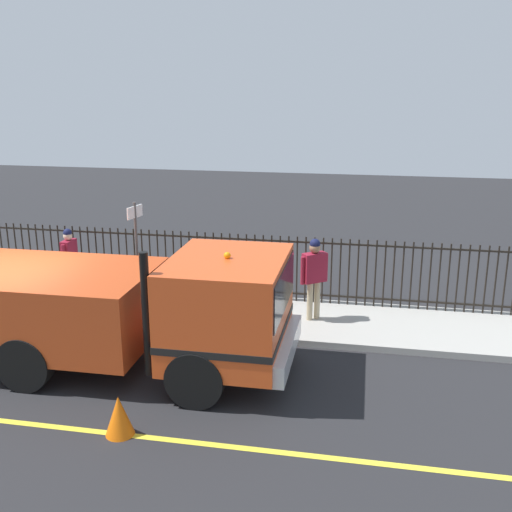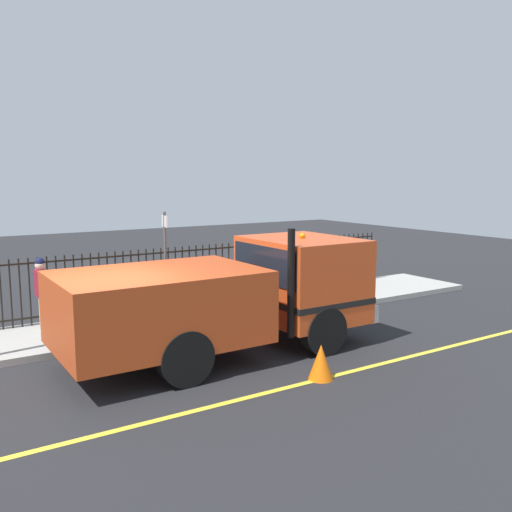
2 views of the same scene
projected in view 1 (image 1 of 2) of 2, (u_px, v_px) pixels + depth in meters
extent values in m
plane|color=#232326|center=(8.00, 358.00, 11.35)|extent=(51.35, 51.35, 0.00)
cube|color=#A3A099|center=(77.00, 304.00, 13.94)|extent=(2.42, 23.34, 0.14)
cube|color=#D84C1E|center=(228.00, 306.00, 10.26)|extent=(2.41, 1.94, 1.70)
cube|color=black|center=(228.00, 285.00, 10.16)|extent=(2.22, 1.98, 0.75)
cube|color=#B8411A|center=(54.00, 305.00, 10.89)|extent=(2.42, 3.62, 1.31)
cube|color=silver|center=(288.00, 349.00, 10.27)|extent=(2.28, 0.21, 0.36)
cube|color=black|center=(228.00, 326.00, 10.36)|extent=(2.44, 1.96, 0.12)
cylinder|color=black|center=(227.00, 327.00, 11.56)|extent=(0.31, 0.96, 0.96)
cylinder|color=black|center=(195.00, 379.00, 9.52)|extent=(0.31, 0.96, 0.96)
cylinder|color=black|center=(84.00, 316.00, 12.09)|extent=(0.31, 0.96, 0.96)
cylinder|color=black|center=(25.00, 364.00, 10.05)|extent=(0.31, 0.96, 0.96)
sphere|color=orange|center=(227.00, 255.00, 10.01)|extent=(0.12, 0.12, 0.12)
cylinder|color=black|center=(146.00, 315.00, 9.41)|extent=(0.14, 0.14, 2.04)
cube|color=maroon|center=(314.00, 267.00, 12.57)|extent=(0.48, 0.54, 0.63)
sphere|color=#997051|center=(315.00, 248.00, 12.46)|extent=(0.23, 0.23, 0.23)
sphere|color=#14193F|center=(315.00, 244.00, 12.43)|extent=(0.22, 0.22, 0.22)
cylinder|color=tan|center=(317.00, 300.00, 12.81)|extent=(0.13, 0.13, 0.84)
cylinder|color=tan|center=(310.00, 301.00, 12.74)|extent=(0.13, 0.13, 0.84)
cylinder|color=maroon|center=(326.00, 267.00, 12.70)|extent=(0.09, 0.09, 0.59)
cylinder|color=maroon|center=(303.00, 271.00, 12.46)|extent=(0.09, 0.09, 0.59)
cube|color=maroon|center=(69.00, 252.00, 14.16)|extent=(0.45, 0.21, 0.57)
sphere|color=beige|center=(68.00, 236.00, 14.06)|extent=(0.21, 0.21, 0.21)
sphere|color=#14193F|center=(67.00, 233.00, 14.04)|extent=(0.20, 0.20, 0.20)
cylinder|color=tan|center=(73.00, 277.00, 14.42)|extent=(0.11, 0.11, 0.76)
cylinder|color=tan|center=(70.00, 280.00, 14.27)|extent=(0.11, 0.11, 0.76)
cylinder|color=maroon|center=(75.00, 250.00, 14.41)|extent=(0.09, 0.09, 0.54)
cylinder|color=maroon|center=(64.00, 256.00, 13.93)|extent=(0.09, 0.09, 0.54)
cylinder|color=black|center=(505.00, 281.00, 12.92)|extent=(0.04, 0.04, 1.54)
cylinder|color=black|center=(496.00, 280.00, 12.95)|extent=(0.04, 0.04, 1.54)
cylinder|color=black|center=(486.00, 280.00, 12.99)|extent=(0.04, 0.04, 1.54)
cylinder|color=black|center=(477.00, 279.00, 13.03)|extent=(0.04, 0.04, 1.54)
cylinder|color=black|center=(467.00, 279.00, 13.06)|extent=(0.04, 0.04, 1.54)
cylinder|color=black|center=(458.00, 278.00, 13.10)|extent=(0.04, 0.04, 1.54)
cylinder|color=black|center=(448.00, 278.00, 13.13)|extent=(0.04, 0.04, 1.54)
cylinder|color=black|center=(439.00, 277.00, 13.17)|extent=(0.04, 0.04, 1.54)
cylinder|color=black|center=(430.00, 277.00, 13.21)|extent=(0.04, 0.04, 1.54)
cylinder|color=black|center=(421.00, 276.00, 13.24)|extent=(0.04, 0.04, 1.54)
cylinder|color=black|center=(411.00, 276.00, 13.28)|extent=(0.04, 0.04, 1.54)
cylinder|color=black|center=(402.00, 275.00, 13.31)|extent=(0.04, 0.04, 1.54)
cylinder|color=black|center=(393.00, 275.00, 13.35)|extent=(0.04, 0.04, 1.54)
cylinder|color=black|center=(384.00, 274.00, 13.39)|extent=(0.04, 0.04, 1.54)
cylinder|color=black|center=(375.00, 274.00, 13.42)|extent=(0.04, 0.04, 1.54)
cylinder|color=black|center=(366.00, 273.00, 13.46)|extent=(0.04, 0.04, 1.54)
cylinder|color=black|center=(358.00, 273.00, 13.49)|extent=(0.04, 0.04, 1.54)
cylinder|color=black|center=(349.00, 272.00, 13.53)|extent=(0.04, 0.04, 1.54)
cylinder|color=black|center=(340.00, 272.00, 13.57)|extent=(0.04, 0.04, 1.54)
cylinder|color=black|center=(331.00, 271.00, 13.60)|extent=(0.04, 0.04, 1.54)
cylinder|color=black|center=(323.00, 271.00, 13.64)|extent=(0.04, 0.04, 1.54)
cylinder|color=black|center=(314.00, 270.00, 13.67)|extent=(0.04, 0.04, 1.54)
cylinder|color=black|center=(305.00, 270.00, 13.71)|extent=(0.04, 0.04, 1.54)
cylinder|color=black|center=(297.00, 269.00, 13.75)|extent=(0.04, 0.04, 1.54)
cylinder|color=black|center=(288.00, 269.00, 13.78)|extent=(0.04, 0.04, 1.54)
cylinder|color=black|center=(280.00, 268.00, 13.82)|extent=(0.04, 0.04, 1.54)
cylinder|color=black|center=(272.00, 268.00, 13.85)|extent=(0.04, 0.04, 1.54)
cylinder|color=black|center=(263.00, 267.00, 13.89)|extent=(0.04, 0.04, 1.54)
cylinder|color=black|center=(255.00, 267.00, 13.92)|extent=(0.04, 0.04, 1.54)
cylinder|color=black|center=(247.00, 266.00, 13.96)|extent=(0.04, 0.04, 1.54)
cylinder|color=black|center=(238.00, 266.00, 14.00)|extent=(0.04, 0.04, 1.54)
cylinder|color=black|center=(230.00, 265.00, 14.03)|extent=(0.04, 0.04, 1.54)
cylinder|color=black|center=(222.00, 265.00, 14.07)|extent=(0.04, 0.04, 1.54)
cylinder|color=black|center=(214.00, 264.00, 14.10)|extent=(0.04, 0.04, 1.54)
cylinder|color=black|center=(206.00, 264.00, 14.14)|extent=(0.04, 0.04, 1.54)
cylinder|color=black|center=(198.00, 264.00, 14.18)|extent=(0.04, 0.04, 1.54)
cylinder|color=black|center=(190.00, 263.00, 14.21)|extent=(0.04, 0.04, 1.54)
cylinder|color=black|center=(182.00, 263.00, 14.25)|extent=(0.04, 0.04, 1.54)
cylinder|color=black|center=(174.00, 262.00, 14.28)|extent=(0.04, 0.04, 1.54)
cylinder|color=black|center=(166.00, 262.00, 14.32)|extent=(0.04, 0.04, 1.54)
cylinder|color=black|center=(158.00, 261.00, 14.36)|extent=(0.04, 0.04, 1.54)
cylinder|color=black|center=(150.00, 261.00, 14.39)|extent=(0.04, 0.04, 1.54)
cylinder|color=black|center=(143.00, 260.00, 14.43)|extent=(0.04, 0.04, 1.54)
cylinder|color=black|center=(135.00, 260.00, 14.46)|extent=(0.04, 0.04, 1.54)
cylinder|color=black|center=(127.00, 260.00, 14.50)|extent=(0.04, 0.04, 1.54)
cylinder|color=black|center=(120.00, 259.00, 14.54)|extent=(0.04, 0.04, 1.54)
cylinder|color=black|center=(112.00, 259.00, 14.57)|extent=(0.04, 0.04, 1.54)
cylinder|color=black|center=(105.00, 258.00, 14.61)|extent=(0.04, 0.04, 1.54)
cylinder|color=black|center=(97.00, 258.00, 14.64)|extent=(0.04, 0.04, 1.54)
cylinder|color=black|center=(90.00, 257.00, 14.68)|extent=(0.04, 0.04, 1.54)
cylinder|color=black|center=(82.00, 257.00, 14.72)|extent=(0.04, 0.04, 1.54)
cylinder|color=black|center=(75.00, 257.00, 14.75)|extent=(0.04, 0.04, 1.54)
cylinder|color=black|center=(67.00, 256.00, 14.79)|extent=(0.04, 0.04, 1.54)
cylinder|color=black|center=(60.00, 256.00, 14.82)|extent=(0.04, 0.04, 1.54)
cylinder|color=black|center=(53.00, 255.00, 14.86)|extent=(0.04, 0.04, 1.54)
cylinder|color=black|center=(45.00, 255.00, 14.89)|extent=(0.04, 0.04, 1.54)
cylinder|color=black|center=(38.00, 255.00, 14.93)|extent=(0.04, 0.04, 1.54)
cylinder|color=black|center=(31.00, 254.00, 14.97)|extent=(0.04, 0.04, 1.54)
cylinder|color=black|center=(24.00, 254.00, 15.00)|extent=(0.04, 0.04, 1.54)
cylinder|color=black|center=(17.00, 253.00, 15.04)|extent=(0.04, 0.04, 1.54)
cylinder|color=black|center=(10.00, 253.00, 15.07)|extent=(0.04, 0.04, 1.54)
cylinder|color=black|center=(2.00, 253.00, 15.11)|extent=(0.04, 0.04, 1.54)
cube|color=black|center=(91.00, 232.00, 14.48)|extent=(0.04, 19.84, 0.04)
cube|color=black|center=(95.00, 280.00, 14.82)|extent=(0.04, 19.84, 0.04)
cube|color=gray|center=(191.00, 279.00, 13.67)|extent=(0.64, 0.48, 1.15)
cone|color=orange|center=(119.00, 416.00, 8.79)|extent=(0.43, 0.43, 0.62)
cylinder|color=#4C4C4C|center=(138.00, 264.00, 12.34)|extent=(0.06, 0.06, 2.58)
cube|color=white|center=(135.00, 212.00, 12.04)|extent=(0.49, 0.14, 0.24)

